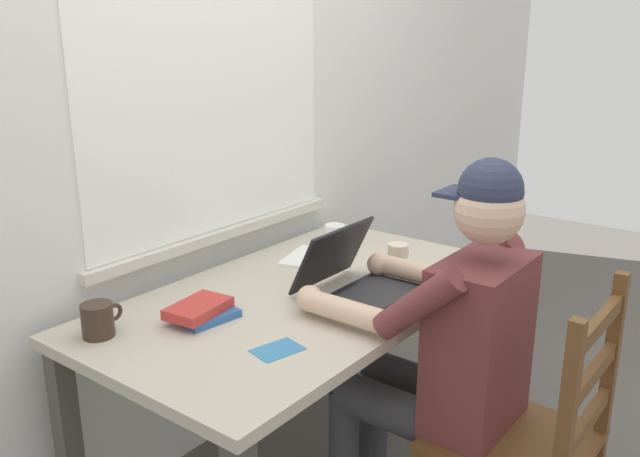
{
  "coord_description": "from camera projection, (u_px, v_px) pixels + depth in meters",
  "views": [
    {
      "loc": [
        -1.56,
        -1.26,
        1.54
      ],
      "look_at": [
        0.02,
        -0.05,
        0.95
      ],
      "focal_mm": 37.34,
      "sensor_mm": 36.0,
      "label": 1
    }
  ],
  "objects": [
    {
      "name": "paper_pile_near_laptop",
      "position": [
        314.0,
        258.0,
        2.47
      ],
      "size": [
        0.28,
        0.25,
        0.01
      ],
      "primitive_type": "cube",
      "rotation": [
        0.0,
        0.0,
        0.28
      ],
      "color": "white",
      "rests_on": "desk"
    },
    {
      "name": "back_wall",
      "position": [
        194.0,
        104.0,
        2.28
      ],
      "size": [
        6.0,
        0.08,
        2.6
      ],
      "color": "silver",
      "rests_on": "ground"
    },
    {
      "name": "seated_person",
      "position": [
        445.0,
        341.0,
        1.95
      ],
      "size": [
        0.5,
        0.6,
        1.22
      ],
      "color": "brown",
      "rests_on": "ground"
    },
    {
      "name": "wooden_chair",
      "position": [
        532.0,
        441.0,
        1.85
      ],
      "size": [
        0.42,
        0.42,
        0.92
      ],
      "color": "brown",
      "rests_on": "ground"
    },
    {
      "name": "coffee_mug_spare",
      "position": [
        335.0,
        237.0,
        2.57
      ],
      "size": [
        0.12,
        0.08,
        0.1
      ],
      "color": "white",
      "rests_on": "desk"
    },
    {
      "name": "book_stack_main",
      "position": [
        201.0,
        311.0,
        1.95
      ],
      "size": [
        0.21,
        0.17,
        0.05
      ],
      "color": "#2D5B9E",
      "rests_on": "desk"
    },
    {
      "name": "desk",
      "position": [
        304.0,
        317.0,
        2.18
      ],
      "size": [
        1.44,
        0.8,
        0.73
      ],
      "color": "#BCB29E",
      "rests_on": "ground"
    },
    {
      "name": "computer_mouse",
      "position": [
        419.0,
        273.0,
        2.28
      ],
      "size": [
        0.06,
        0.1,
        0.03
      ],
      "primitive_type": "ellipsoid",
      "color": "black",
      "rests_on": "desk"
    },
    {
      "name": "coffee_mug_white",
      "position": [
        398.0,
        256.0,
        2.36
      ],
      "size": [
        0.11,
        0.07,
        0.09
      ],
      "color": "beige",
      "rests_on": "desk"
    },
    {
      "name": "landscape_photo_print",
      "position": [
        277.0,
        350.0,
        1.77
      ],
      "size": [
        0.15,
        0.12,
        0.0
      ],
      "primitive_type": "cube",
      "rotation": [
        0.0,
        0.0,
        -0.24
      ],
      "color": "teal",
      "rests_on": "desk"
    },
    {
      "name": "laptop",
      "position": [
        357.0,
        280.0,
        2.12
      ],
      "size": [
        0.33,
        0.33,
        0.22
      ],
      "color": "black",
      "rests_on": "desk"
    },
    {
      "name": "coffee_mug_dark",
      "position": [
        98.0,
        320.0,
        1.84
      ],
      "size": [
        0.13,
        0.09,
        0.1
      ],
      "color": "#38281E",
      "rests_on": "desk"
    }
  ]
}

